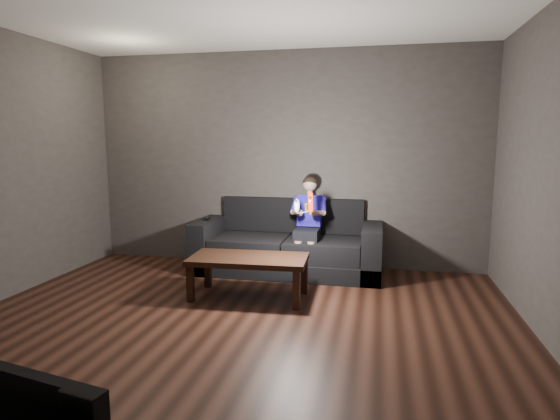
# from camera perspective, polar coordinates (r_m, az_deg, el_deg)

# --- Properties ---
(floor) EXTENTS (5.00, 5.00, 0.00)m
(floor) POSITION_cam_1_polar(r_m,az_deg,el_deg) (3.89, -7.23, -15.86)
(floor) COLOR black
(floor) RESTS_ON ground
(back_wall) EXTENTS (5.00, 0.04, 2.70)m
(back_wall) POSITION_cam_1_polar(r_m,az_deg,el_deg) (5.96, 0.50, 6.14)
(back_wall) COLOR #3A3631
(back_wall) RESTS_ON ground
(sofa) EXTENTS (2.25, 0.97, 0.87)m
(sofa) POSITION_cam_1_polar(r_m,az_deg,el_deg) (5.77, 1.02, -4.64)
(sofa) COLOR black
(sofa) RESTS_ON floor
(child) EXTENTS (0.42, 0.52, 1.04)m
(child) POSITION_cam_1_polar(r_m,az_deg,el_deg) (5.58, 3.48, -0.65)
(child) COLOR black
(child) RESTS_ON sofa
(wii_remote_red) EXTENTS (0.07, 0.09, 0.21)m
(wii_remote_red) POSITION_cam_1_polar(r_m,az_deg,el_deg) (5.15, 3.70, 0.93)
(wii_remote_red) COLOR red
(wii_remote_red) RESTS_ON child
(nunchuk_white) EXTENTS (0.08, 0.11, 0.17)m
(nunchuk_white) POSITION_cam_1_polar(r_m,az_deg,el_deg) (5.18, 2.06, 0.53)
(nunchuk_white) COLOR white
(nunchuk_white) RESTS_ON child
(wii_remote_black) EXTENTS (0.06, 0.16, 0.03)m
(wii_remote_black) POSITION_cam_1_polar(r_m,az_deg,el_deg) (5.90, -8.83, -1.04)
(wii_remote_black) COLOR black
(wii_remote_black) RESTS_ON sofa
(coffee_table) EXTENTS (1.21, 0.65, 0.43)m
(coffee_table) POSITION_cam_1_polar(r_m,az_deg,el_deg) (4.78, -3.84, -6.36)
(coffee_table) COLOR black
(coffee_table) RESTS_ON floor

